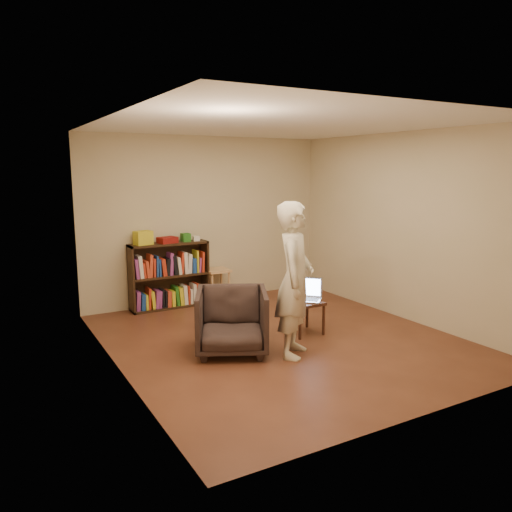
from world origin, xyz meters
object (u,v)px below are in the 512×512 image
bookshelf (169,279)px  person (295,280)px  side_table (304,307)px  armchair (232,321)px  stool (217,275)px  laptop (306,295)px

bookshelf → person: size_ratio=0.69×
side_table → person: 0.93m
armchair → side_table: 1.12m
side_table → person: size_ratio=0.24×
stool → side_table: 1.99m
bookshelf → laptop: bearing=-60.1°
stool → armchair: (-0.80, -2.12, -0.05)m
bookshelf → laptop: 2.30m
stool → armchair: size_ratio=0.65×
bookshelf → person: (0.55, -2.59, 0.43)m
stool → person: size_ratio=0.30×
side_table → armchair: bearing=-172.3°
bookshelf → armchair: (-0.03, -2.18, -0.07)m
bookshelf → person: 2.69m
side_table → laptop: (0.06, 0.04, 0.14)m
armchair → laptop: size_ratio=1.79×
armchair → bookshelf: bearing=115.3°
stool → person: 2.58m
laptop → person: 0.93m
stool → laptop: laptop is taller
bookshelf → armchair: bearing=-90.8°
armchair → laptop: bearing=35.2°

